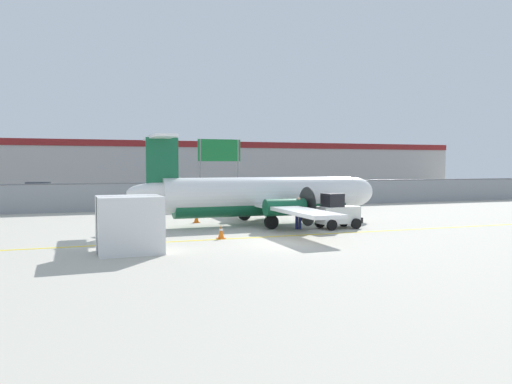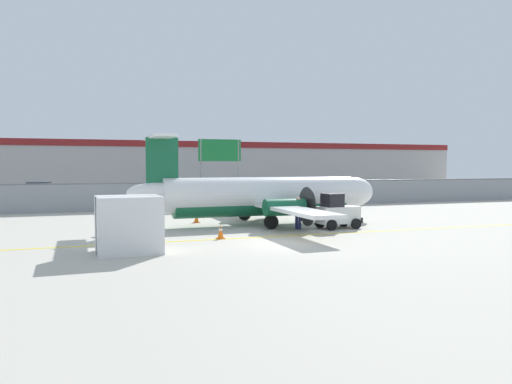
# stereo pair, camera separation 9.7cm
# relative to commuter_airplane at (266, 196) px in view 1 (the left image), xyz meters

# --- Properties ---
(ground_plane) EXTENTS (140.00, 140.00, 0.01)m
(ground_plane) POSITION_rel_commuter_airplane_xyz_m (-1.52, -4.81, -1.60)
(ground_plane) COLOR #B7B2A3
(perimeter_fence) EXTENTS (98.00, 0.10, 2.10)m
(perimeter_fence) POSITION_rel_commuter_airplane_xyz_m (-1.52, 11.19, -0.49)
(perimeter_fence) COLOR gray
(perimeter_fence) RESTS_ON ground
(parking_lot_strip) EXTENTS (98.00, 17.00, 0.12)m
(parking_lot_strip) POSITION_rel_commuter_airplane_xyz_m (-1.52, 22.69, -1.54)
(parking_lot_strip) COLOR #38383A
(parking_lot_strip) RESTS_ON ground
(background_building) EXTENTS (91.00, 8.10, 6.50)m
(background_building) POSITION_rel_commuter_airplane_xyz_m (-1.52, 41.18, 1.66)
(background_building) COLOR #BCB7B2
(background_building) RESTS_ON ground
(commuter_airplane) EXTENTS (14.79, 16.02, 4.92)m
(commuter_airplane) POSITION_rel_commuter_airplane_xyz_m (0.00, 0.00, 0.00)
(commuter_airplane) COLOR white
(commuter_airplane) RESTS_ON ground
(baggage_tug) EXTENTS (2.40, 1.52, 1.88)m
(baggage_tug) POSITION_rel_commuter_airplane_xyz_m (2.89, -3.10, -0.75)
(baggage_tug) COLOR silver
(baggage_tug) RESTS_ON ground
(ground_crew_worker) EXTENTS (0.47, 0.51, 1.70)m
(ground_crew_worker) POSITION_rel_commuter_airplane_xyz_m (0.80, -2.72, -0.65)
(ground_crew_worker) COLOR #191E4C
(ground_crew_worker) RESTS_ON ground
(cargo_container) EXTENTS (2.47, 2.08, 2.20)m
(cargo_container) POSITION_rel_commuter_airplane_xyz_m (-8.26, -7.02, -0.50)
(cargo_container) COLOR silver
(cargo_container) RESTS_ON ground
(traffic_cone_near_left) EXTENTS (0.36, 0.36, 0.64)m
(traffic_cone_near_left) POSITION_rel_commuter_airplane_xyz_m (-3.96, -4.65, -1.29)
(traffic_cone_near_left) COLOR orange
(traffic_cone_near_left) RESTS_ON ground
(traffic_cone_near_right) EXTENTS (0.36, 0.36, 0.64)m
(traffic_cone_near_right) POSITION_rel_commuter_airplane_xyz_m (-6.74, -3.73, -1.29)
(traffic_cone_near_right) COLOR orange
(traffic_cone_near_right) RESTS_ON ground
(traffic_cone_far_left) EXTENTS (0.36, 0.36, 0.64)m
(traffic_cone_far_left) POSITION_rel_commuter_airplane_xyz_m (-3.63, 2.00, -1.29)
(traffic_cone_far_left) COLOR orange
(traffic_cone_far_left) RESTS_ON ground
(traffic_cone_far_right) EXTENTS (0.36, 0.36, 0.64)m
(traffic_cone_far_right) POSITION_rel_commuter_airplane_xyz_m (4.28, -1.20, -1.29)
(traffic_cone_far_right) COLOR orange
(traffic_cone_far_right) RESTS_ON ground
(parked_car_0) EXTENTS (4.31, 2.24, 1.58)m
(parked_car_0) POSITION_rel_commuter_airplane_xyz_m (-14.12, 27.17, -0.71)
(parked_car_0) COLOR gray
(parked_car_0) RESTS_ON parking_lot_strip
(parked_car_1) EXTENTS (4.35, 2.33, 1.58)m
(parked_car_1) POSITION_rel_commuter_airplane_xyz_m (-5.55, 16.20, -0.71)
(parked_car_1) COLOR silver
(parked_car_1) RESTS_ON parking_lot_strip
(parked_car_2) EXTENTS (4.28, 2.16, 1.58)m
(parked_car_2) POSITION_rel_commuter_airplane_xyz_m (2.08, 26.49, -0.71)
(parked_car_2) COLOR navy
(parked_car_2) RESTS_ON parking_lot_strip
(parked_car_3) EXTENTS (4.29, 2.18, 1.58)m
(parked_car_3) POSITION_rel_commuter_airplane_xyz_m (11.39, 23.11, -0.71)
(parked_car_3) COLOR black
(parked_car_3) RESTS_ON parking_lot_strip
(highway_sign) EXTENTS (3.60, 0.14, 5.50)m
(highway_sign) POSITION_rel_commuter_airplane_xyz_m (0.78, 13.07, 2.54)
(highway_sign) COLOR slate
(highway_sign) RESTS_ON ground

